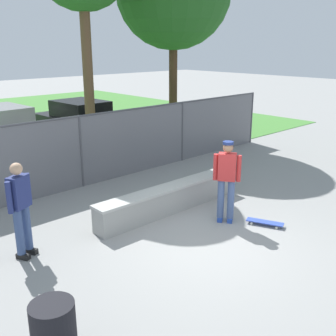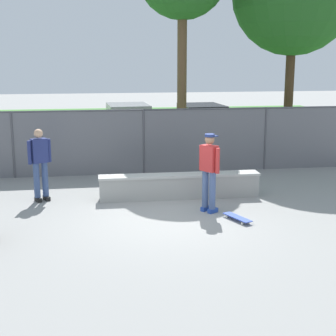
% 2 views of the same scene
% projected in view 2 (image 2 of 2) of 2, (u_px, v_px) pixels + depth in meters
% --- Properties ---
extents(ground_plane, '(80.00, 80.00, 0.00)m').
position_uv_depth(ground_plane, '(165.00, 219.00, 11.26)').
color(ground_plane, gray).
extents(grass_strip, '(27.55, 20.00, 0.02)m').
position_uv_depth(grass_strip, '(123.00, 128.00, 25.58)').
color(grass_strip, '#478438').
rests_on(grass_strip, ground).
extents(concrete_ledge, '(4.12, 0.53, 0.63)m').
position_uv_depth(concrete_ledge, '(180.00, 186.00, 12.85)').
color(concrete_ledge, '#999993').
rests_on(concrete_ledge, ground).
extents(skateboarder, '(0.42, 0.51, 1.84)m').
position_uv_depth(skateboarder, '(209.00, 169.00, 11.52)').
color(skateboarder, '#2647A5').
rests_on(skateboarder, ground).
extents(skateboard, '(0.50, 0.81, 0.09)m').
position_uv_depth(skateboard, '(237.00, 217.00, 11.10)').
color(skateboard, '#334CB2').
rests_on(skateboard, ground).
extents(chainlink_fence, '(15.62, 0.07, 2.00)m').
position_uv_depth(chainlink_fence, '(144.00, 139.00, 15.41)').
color(chainlink_fence, '#4C4C51').
rests_on(chainlink_fence, ground).
extents(car_white, '(2.20, 4.30, 1.66)m').
position_uv_depth(car_white, '(128.00, 124.00, 20.68)').
color(car_white, silver).
rests_on(car_white, ground).
extents(car_black, '(2.20, 4.30, 1.66)m').
position_uv_depth(car_black, '(201.00, 124.00, 20.52)').
color(car_black, black).
rests_on(car_black, ground).
extents(bystander, '(0.55, 0.40, 1.82)m').
position_uv_depth(bystander, '(40.00, 161.00, 12.45)').
color(bystander, black).
rests_on(bystander, ground).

